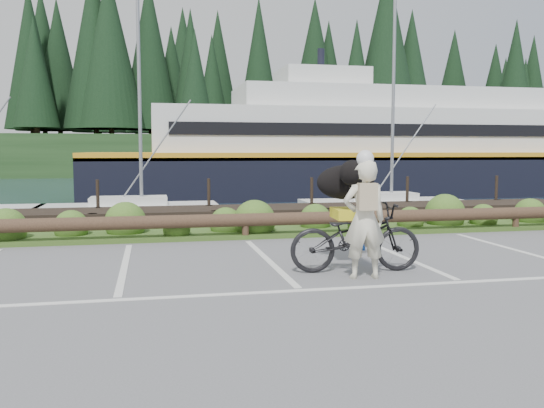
{
  "coord_description": "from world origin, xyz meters",
  "views": [
    {
      "loc": [
        -2.11,
        -8.39,
        2.05
      ],
      "look_at": [
        -0.02,
        1.52,
        1.1
      ],
      "focal_mm": 38.0,
      "sensor_mm": 36.0,
      "label": 1
    }
  ],
  "objects": [
    {
      "name": "ground",
      "position": [
        0.0,
        0.0,
        0.0
      ],
      "size": [
        72.0,
        72.0,
        0.0
      ],
      "primitive_type": "plane",
      "color": "#5B5B5E"
    },
    {
      "name": "cyclist",
      "position": [
        1.2,
        0.19,
        0.95
      ],
      "size": [
        0.73,
        0.51,
        1.9
      ],
      "primitive_type": "imported",
      "rotation": [
        0.0,
        0.0,
        3.05
      ],
      "color": "beige",
      "rests_on": "ground"
    },
    {
      "name": "bicycle",
      "position": [
        1.24,
        0.71,
        0.58
      ],
      "size": [
        2.28,
        0.97,
        1.17
      ],
      "primitive_type": "imported",
      "rotation": [
        0.0,
        0.0,
        1.48
      ],
      "color": "black",
      "rests_on": "ground"
    },
    {
      "name": "dog",
      "position": [
        1.31,
        1.42,
        1.48
      ],
      "size": [
        0.62,
        1.11,
        0.62
      ],
      "primitive_type": "ellipsoid",
      "rotation": [
        0.0,
        0.0,
        1.48
      ],
      "color": "black",
      "rests_on": "bicycle"
    },
    {
      "name": "vegetation_strip",
      "position": [
        0.0,
        5.3,
        0.05
      ],
      "size": [
        34.0,
        1.6,
        0.1
      ],
      "primitive_type": "cube",
      "color": "#3D5B21",
      "rests_on": "ground"
    },
    {
      "name": "log_rail",
      "position": [
        0.0,
        4.6,
        0.0
      ],
      "size": [
        32.0,
        0.3,
        0.6
      ],
      "primitive_type": null,
      "color": "#443021",
      "rests_on": "ground"
    },
    {
      "name": "harbor_backdrop",
      "position": [
        0.39,
        78.47,
        -0.0
      ],
      "size": [
        170.0,
        160.0,
        30.0
      ],
      "color": "#172B39",
      "rests_on": "ground"
    }
  ]
}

